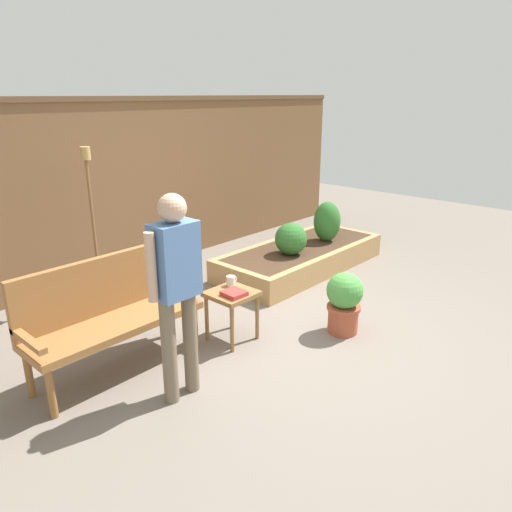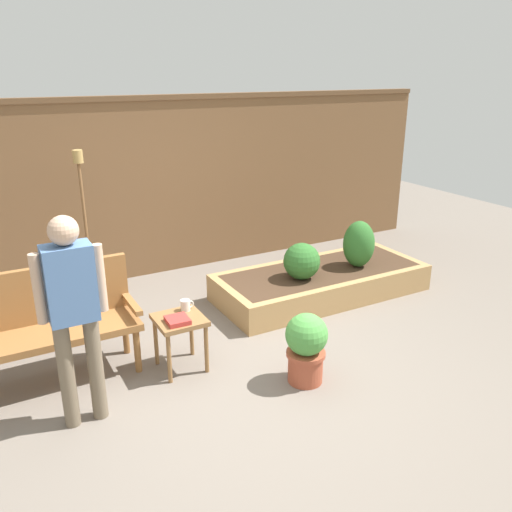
% 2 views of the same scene
% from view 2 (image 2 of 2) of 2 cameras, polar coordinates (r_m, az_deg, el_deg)
% --- Properties ---
extents(ground_plane, '(14.00, 14.00, 0.00)m').
position_cam_2_polar(ground_plane, '(4.59, -2.21, -12.49)').
color(ground_plane, '#70665B').
extents(fence_back, '(8.40, 0.14, 2.16)m').
position_cam_2_polar(fence_back, '(6.47, -12.87, 7.13)').
color(fence_back, brown).
rests_on(fence_back, ground_plane).
extents(garden_bench, '(1.44, 0.48, 0.94)m').
position_cam_2_polar(garden_bench, '(4.60, -22.00, -6.24)').
color(garden_bench, '#936033').
rests_on(garden_bench, ground_plane).
extents(side_table, '(0.40, 0.40, 0.48)m').
position_cam_2_polar(side_table, '(4.50, -8.27, -7.58)').
color(side_table, olive).
rests_on(side_table, ground_plane).
extents(cup_on_table, '(0.12, 0.08, 0.09)m').
position_cam_2_polar(cup_on_table, '(4.57, -7.64, -5.31)').
color(cup_on_table, silver).
rests_on(cup_on_table, side_table).
extents(book_on_table, '(0.19, 0.20, 0.04)m').
position_cam_2_polar(book_on_table, '(4.38, -8.52, -6.91)').
color(book_on_table, '#B2332D').
rests_on(book_on_table, side_table).
extents(potted_boxwood, '(0.35, 0.35, 0.60)m').
position_cam_2_polar(potted_boxwood, '(4.33, 5.46, -9.68)').
color(potted_boxwood, '#A84C33').
rests_on(potted_boxwood, ground_plane).
extents(raised_planter_bed, '(2.40, 1.00, 0.30)m').
position_cam_2_polar(raised_planter_bed, '(6.03, 7.08, -2.85)').
color(raised_planter_bed, '#AD8451').
rests_on(raised_planter_bed, ground_plane).
extents(shrub_near_bench, '(0.40, 0.40, 0.40)m').
position_cam_2_polar(shrub_near_bench, '(5.64, 4.98, -0.57)').
color(shrub_near_bench, brown).
rests_on(shrub_near_bench, raised_planter_bed).
extents(shrub_far_corner, '(0.36, 0.36, 0.54)m').
position_cam_2_polar(shrub_far_corner, '(6.06, 11.09, 1.28)').
color(shrub_far_corner, brown).
rests_on(shrub_far_corner, raised_planter_bed).
extents(tiki_torch, '(0.10, 0.10, 1.68)m').
position_cam_2_polar(tiki_torch, '(5.69, -18.27, 5.60)').
color(tiki_torch, brown).
rests_on(tiki_torch, ground_plane).
extents(person_by_bench, '(0.47, 0.20, 1.56)m').
position_cam_2_polar(person_by_bench, '(3.79, -19.27, -5.02)').
color(person_by_bench, '#70604C').
rests_on(person_by_bench, ground_plane).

